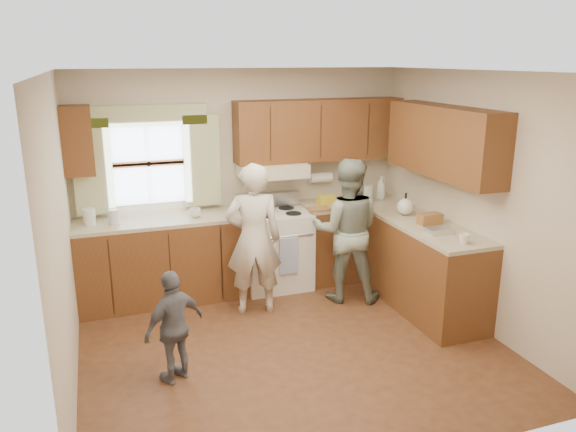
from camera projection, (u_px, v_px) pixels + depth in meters
name	position (u px, v px, depth m)	size (l,w,h in m)	color
room	(292.00, 218.00, 4.94)	(3.80, 3.80, 3.80)	#492916
kitchen_fixtures	(312.00, 223.00, 6.22)	(3.80, 2.25, 2.15)	#43230E
stove	(275.00, 248.00, 6.55)	(0.76, 0.67, 1.07)	silver
woman_left	(254.00, 239.00, 5.79)	(0.58, 0.38, 1.60)	beige
woman_right	(347.00, 230.00, 6.11)	(0.77, 0.60, 1.59)	#2C4738
child	(174.00, 326.00, 4.60)	(0.57, 0.24, 0.97)	slate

